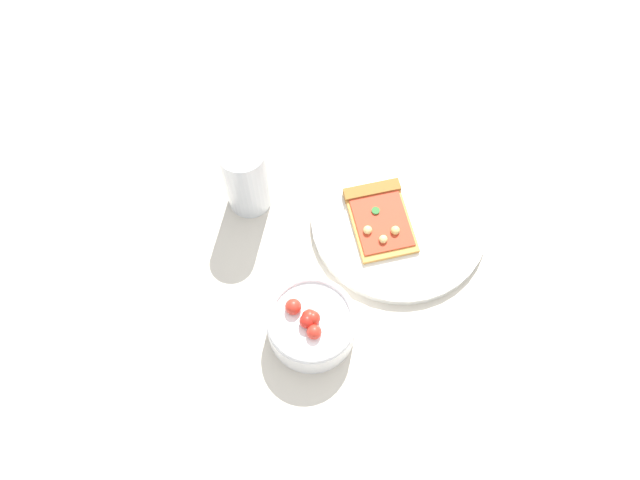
{
  "coord_description": "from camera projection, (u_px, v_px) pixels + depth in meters",
  "views": [
    {
      "loc": [
        0.24,
        0.41,
        0.9
      ],
      "look_at": [
        0.14,
        0.01,
        0.03
      ],
      "focal_mm": 36.29,
      "sensor_mm": 36.0,
      "label": 1
    }
  ],
  "objects": [
    {
      "name": "ground_plane",
      "position": [
        405.0,
        221.0,
        1.01
      ],
      "size": [
        2.4,
        2.4,
        0.0
      ],
      "primitive_type": "plane",
      "color": "beige",
      "rests_on": "ground"
    },
    {
      "name": "plate",
      "position": [
        399.0,
        220.0,
        1.0
      ],
      "size": [
        0.27,
        0.27,
        0.01
      ],
      "primitive_type": "cylinder",
      "color": "white",
      "rests_on": "ground_plane"
    },
    {
      "name": "pizza_slice_main",
      "position": [
        379.0,
        215.0,
        0.99
      ],
      "size": [
        0.09,
        0.13,
        0.02
      ],
      "color": "gold",
      "rests_on": "plate"
    },
    {
      "name": "salad_bowl",
      "position": [
        311.0,
        324.0,
        0.9
      ],
      "size": [
        0.13,
        0.13,
        0.07
      ],
      "color": "white",
      "rests_on": "ground_plane"
    },
    {
      "name": "soda_glass",
      "position": [
        246.0,
        179.0,
        0.97
      ],
      "size": [
        0.07,
        0.07,
        0.14
      ],
      "color": "silver",
      "rests_on": "ground_plane"
    }
  ]
}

